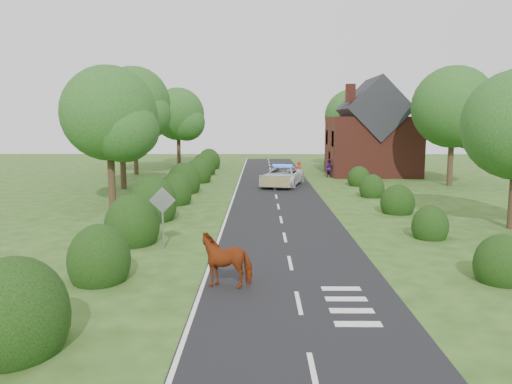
{
  "coord_description": "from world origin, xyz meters",
  "views": [
    {
      "loc": [
        -1.1,
        -17.58,
        5.15
      ],
      "look_at": [
        -1.32,
        9.24,
        1.3
      ],
      "focal_mm": 35.0,
      "sensor_mm": 36.0,
      "label": 1
    }
  ],
  "objects_px": {
    "cow": "(227,263)",
    "police_van": "(282,176)",
    "pedestrian_purple": "(329,168)",
    "pedestrian_red": "(299,171)",
    "road_sign": "(163,209)"
  },
  "relations": [
    {
      "from": "cow",
      "to": "pedestrian_red",
      "type": "bearing_deg",
      "value": 175.63
    },
    {
      "from": "cow",
      "to": "police_van",
      "type": "bearing_deg",
      "value": 177.89
    },
    {
      "from": "cow",
      "to": "police_van",
      "type": "distance_m",
      "value": 24.21
    },
    {
      "from": "road_sign",
      "to": "police_van",
      "type": "relative_size",
      "value": 0.41
    },
    {
      "from": "police_van",
      "to": "pedestrian_purple",
      "type": "distance_m",
      "value": 7.75
    },
    {
      "from": "cow",
      "to": "pedestrian_purple",
      "type": "xyz_separation_m",
      "value": [
        7.35,
        30.32,
        0.14
      ]
    },
    {
      "from": "road_sign",
      "to": "cow",
      "type": "relative_size",
      "value": 1.28
    },
    {
      "from": "cow",
      "to": "pedestrian_purple",
      "type": "distance_m",
      "value": 31.2
    },
    {
      "from": "cow",
      "to": "road_sign",
      "type": "bearing_deg",
      "value": -142.36
    },
    {
      "from": "cow",
      "to": "pedestrian_red",
      "type": "xyz_separation_m",
      "value": [
        4.39,
        27.88,
        0.14
      ]
    },
    {
      "from": "cow",
      "to": "police_van",
      "type": "relative_size",
      "value": 0.32
    },
    {
      "from": "pedestrian_red",
      "to": "cow",
      "type": "bearing_deg",
      "value": 54.49
    },
    {
      "from": "road_sign",
      "to": "police_van",
      "type": "bearing_deg",
      "value": 73.9
    },
    {
      "from": "road_sign",
      "to": "police_van",
      "type": "xyz_separation_m",
      "value": [
        5.67,
        19.65,
        -0.87
      ]
    },
    {
      "from": "police_van",
      "to": "cow",
      "type": "bearing_deg",
      "value": -82.09
    }
  ]
}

